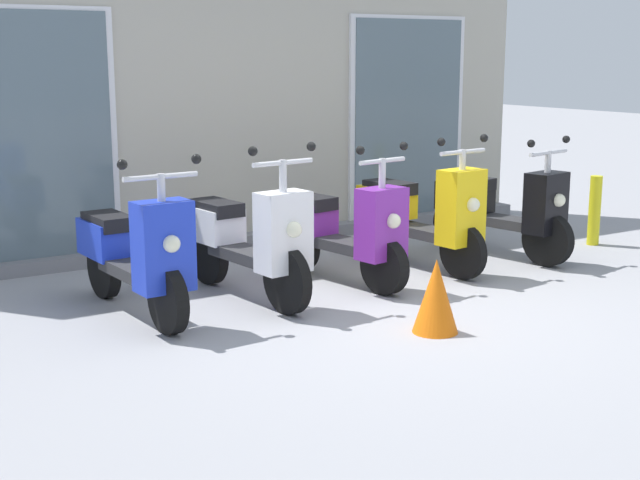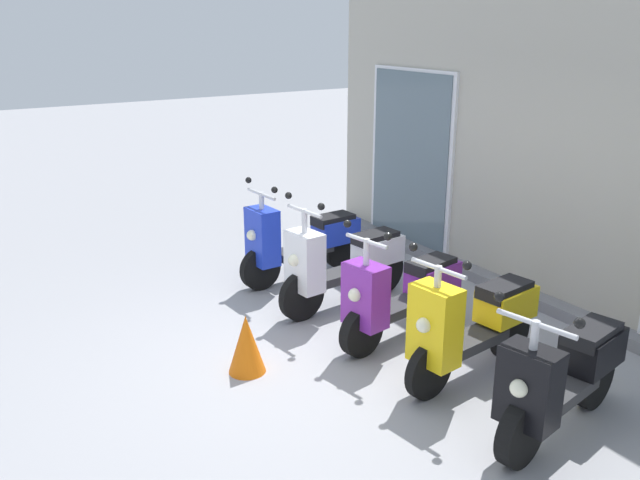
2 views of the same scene
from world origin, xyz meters
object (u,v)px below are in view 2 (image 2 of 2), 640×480
at_px(scooter_white, 343,262).
at_px(scooter_yellow, 471,323).
at_px(scooter_blue, 300,240).
at_px(scooter_purple, 401,294).
at_px(scooter_black, 562,377).
at_px(traffic_cone, 246,344).

distance_m(scooter_white, scooter_yellow, 1.79).
relative_size(scooter_blue, scooter_purple, 1.07).
bearing_deg(scooter_blue, scooter_white, -1.80).
height_order(scooter_black, traffic_cone, scooter_black).
bearing_deg(scooter_purple, scooter_white, -177.93).
distance_m(scooter_black, traffic_cone, 2.52).
xyz_separation_m(scooter_blue, scooter_white, (0.91, -0.03, 0.01)).
distance_m(scooter_blue, scooter_white, 0.91).
xyz_separation_m(scooter_blue, traffic_cone, (1.61, -1.49, -0.21)).
height_order(scooter_blue, scooter_purple, scooter_blue).
height_order(scooter_blue, scooter_yellow, scooter_yellow).
xyz_separation_m(scooter_purple, scooter_black, (1.81, -0.01, 0.01)).
distance_m(scooter_purple, scooter_black, 1.81).
bearing_deg(scooter_white, traffic_cone, -64.48).
distance_m(scooter_blue, scooter_black, 3.63).
relative_size(scooter_white, scooter_purple, 1.07).
xyz_separation_m(scooter_white, scooter_black, (2.72, 0.03, -0.03)).
bearing_deg(scooter_blue, scooter_purple, 0.14).
xyz_separation_m(scooter_blue, scooter_yellow, (2.69, 0.02, 0.03)).
relative_size(scooter_blue, scooter_white, 0.99).
distance_m(scooter_blue, scooter_yellow, 2.69).
distance_m(scooter_white, traffic_cone, 1.64).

